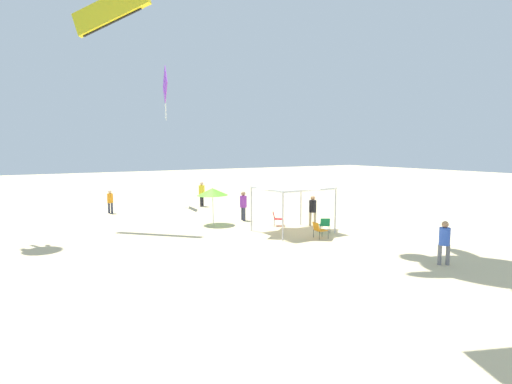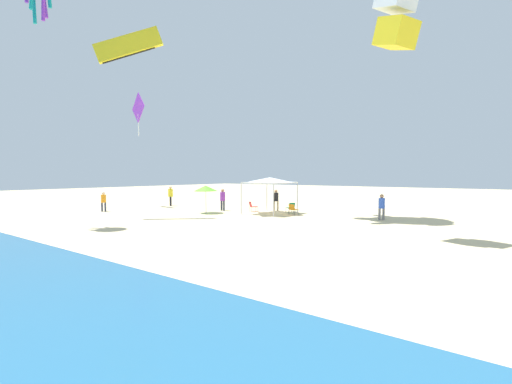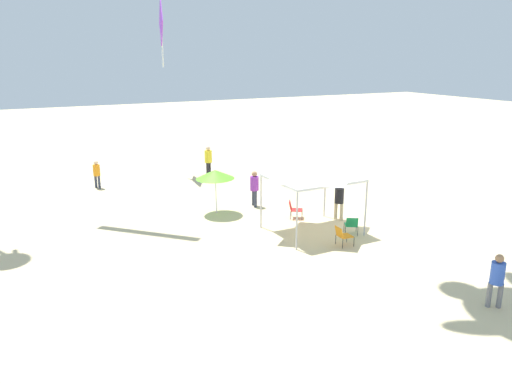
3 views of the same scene
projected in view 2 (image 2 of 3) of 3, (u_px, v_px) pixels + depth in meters
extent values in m
cube|color=beige|center=(284.00, 212.00, 29.27)|extent=(120.00, 120.00, 0.10)
cylinder|color=#B7B7BC|center=(297.00, 198.00, 28.02)|extent=(0.07, 0.07, 2.33)
cylinder|color=#B7B7BC|center=(267.00, 197.00, 29.74)|extent=(0.07, 0.07, 2.33)
cylinder|color=#B7B7BC|center=(273.00, 201.00, 25.30)|extent=(0.07, 0.07, 2.33)
cylinder|color=#B7B7BC|center=(241.00, 199.00, 27.02)|extent=(0.07, 0.07, 2.33)
cube|color=silver|center=(270.00, 183.00, 27.46)|extent=(3.03, 3.50, 0.10)
pyramid|color=silver|center=(270.00, 180.00, 27.45)|extent=(2.97, 3.43, 0.36)
cylinder|color=silver|center=(206.00, 199.00, 27.91)|extent=(0.06, 0.09, 2.12)
cone|color=#66D82D|center=(206.00, 188.00, 27.85)|extent=(1.83, 1.83, 0.47)
cylinder|color=black|center=(258.00, 209.00, 28.78)|extent=(0.02, 0.02, 0.40)
cylinder|color=black|center=(256.00, 209.00, 29.28)|extent=(0.02, 0.02, 0.40)
cylinder|color=black|center=(252.00, 210.00, 28.62)|extent=(0.02, 0.02, 0.40)
cylinder|color=black|center=(250.00, 209.00, 29.11)|extent=(0.02, 0.02, 0.40)
cube|color=red|center=(254.00, 207.00, 28.94)|extent=(0.72, 0.72, 0.03)
cube|color=red|center=(250.00, 204.00, 28.83)|extent=(0.48, 0.39, 0.41)
cylinder|color=black|center=(299.00, 212.00, 26.61)|extent=(0.02, 0.02, 0.40)
cylinder|color=black|center=(293.00, 212.00, 26.96)|extent=(0.02, 0.02, 0.40)
cylinder|color=black|center=(295.00, 213.00, 26.23)|extent=(0.02, 0.02, 0.40)
cylinder|color=black|center=(289.00, 212.00, 26.57)|extent=(0.02, 0.02, 0.40)
cube|color=orange|center=(294.00, 210.00, 26.58)|extent=(0.56, 0.56, 0.03)
cube|color=orange|center=(292.00, 207.00, 26.36)|extent=(0.50, 0.17, 0.41)
cylinder|color=black|center=(292.00, 210.00, 28.34)|extent=(0.02, 0.02, 0.40)
cylinder|color=black|center=(286.00, 210.00, 28.15)|extent=(0.02, 0.02, 0.40)
cylinder|color=black|center=(295.00, 211.00, 27.86)|extent=(0.02, 0.02, 0.40)
cylinder|color=black|center=(289.00, 211.00, 27.67)|extent=(0.02, 0.02, 0.40)
cube|color=#198C4C|center=(290.00, 208.00, 27.99)|extent=(0.71, 0.71, 0.03)
cube|color=#198C4C|center=(292.00, 205.00, 27.71)|extent=(0.37, 0.49, 0.41)
cylinder|color=#33384C|center=(105.00, 207.00, 28.99)|extent=(0.14, 0.14, 0.73)
cylinder|color=#33384C|center=(102.00, 207.00, 29.02)|extent=(0.14, 0.14, 0.73)
cylinder|color=orange|center=(104.00, 199.00, 28.97)|extent=(0.38, 0.38, 0.64)
sphere|color=beige|center=(103.00, 193.00, 28.95)|extent=(0.24, 0.24, 0.24)
cylinder|color=black|center=(171.00, 201.00, 34.13)|extent=(0.17, 0.17, 0.86)
cylinder|color=black|center=(171.00, 201.00, 34.46)|extent=(0.17, 0.17, 0.86)
cylinder|color=yellow|center=(171.00, 193.00, 34.25)|extent=(0.45, 0.45, 0.75)
sphere|color=beige|center=(170.00, 187.00, 34.23)|extent=(0.28, 0.28, 0.28)
cylinder|color=slate|center=(379.00, 214.00, 23.60)|extent=(0.15, 0.15, 0.78)
cylinder|color=slate|center=(384.00, 214.00, 23.69)|extent=(0.15, 0.15, 0.78)
cylinder|color=blue|center=(382.00, 203.00, 23.61)|extent=(0.41, 0.41, 0.68)
sphere|color=#A87A56|center=(382.00, 196.00, 23.58)|extent=(0.25, 0.25, 0.25)
cylinder|color=#C6B28C|center=(274.00, 206.00, 29.64)|extent=(0.16, 0.16, 0.80)
cylinder|color=#C6B28C|center=(278.00, 206.00, 29.55)|extent=(0.16, 0.16, 0.80)
cylinder|color=black|center=(276.00, 197.00, 29.56)|extent=(0.42, 0.42, 0.70)
sphere|color=#A87A56|center=(276.00, 191.00, 29.54)|extent=(0.26, 0.26, 0.26)
cylinder|color=#33384C|center=(222.00, 206.00, 29.90)|extent=(0.16, 0.16, 0.82)
cylinder|color=#33384C|center=(224.00, 206.00, 29.67)|extent=(0.16, 0.16, 0.82)
cylinder|color=purple|center=(223.00, 196.00, 29.75)|extent=(0.43, 0.43, 0.71)
sphere|color=#A87A56|center=(223.00, 191.00, 29.72)|extent=(0.27, 0.27, 0.27)
cube|color=purple|center=(138.00, 108.00, 33.52)|extent=(2.80, 0.69, 2.86)
cylinder|color=white|center=(139.00, 125.00, 33.60)|extent=(0.10, 0.10, 2.02)
cube|color=yellow|center=(396.00, 33.00, 16.61)|extent=(2.07, 1.91, 1.57)
cylinder|color=teal|center=(34.00, 1.00, 21.06)|extent=(0.46, 0.22, 2.70)
cube|color=yellow|center=(128.00, 45.00, 25.17)|extent=(3.55, 3.66, 2.86)
cube|color=black|center=(129.00, 54.00, 25.20)|extent=(2.57, 2.76, 1.61)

